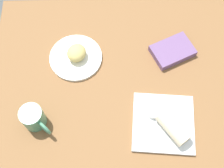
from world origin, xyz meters
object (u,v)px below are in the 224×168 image
round_plate (76,58)px  sauce_cup (153,113)px  scone_pastry (77,53)px  breakfast_wrap (174,127)px  square_plate (163,123)px  coffee_mug (34,118)px  book_stack (172,51)px

round_plate → sauce_cup: sauce_cup is taller
round_plate → scone_pastry: scone_pastry is taller
sauce_cup → breakfast_wrap: size_ratio=0.35×
round_plate → square_plate: size_ratio=0.95×
round_plate → square_plate: square_plate is taller
sauce_cup → coffee_mug: size_ratio=0.40×
round_plate → sauce_cup: bearing=139.4°
round_plate → breakfast_wrap: breakfast_wrap is taller
square_plate → coffee_mug: bearing=-2.1°
scone_pastry → square_plate: scone_pastry is taller
round_plate → sauce_cup: size_ratio=4.76×
book_stack → coffee_mug: size_ratio=1.75×
sauce_cup → breakfast_wrap: breakfast_wrap is taller
round_plate → book_stack: bearing=-177.5°
square_plate → book_stack: book_stack is taller
square_plate → sauce_cup: 5.84cm
breakfast_wrap → scone_pastry: bearing=-77.2°
square_plate → breakfast_wrap: breakfast_wrap is taller
sauce_cup → book_stack: sauce_cup is taller
round_plate → book_stack: (-43.03, -1.89, 0.93)cm
book_stack → sauce_cup: bearing=69.2°
sauce_cup → book_stack: (-11.09, -29.24, -1.18)cm
breakfast_wrap → coffee_mug: bearing=-40.5°
coffee_mug → sauce_cup: bearing=-177.6°
round_plate → book_stack: book_stack is taller
round_plate → square_plate: bearing=139.0°
sauce_cup → coffee_mug: 47.16cm
round_plate → coffee_mug: 33.27cm
sauce_cup → breakfast_wrap: bearing=135.7°
sauce_cup → square_plate: bearing=135.7°
scone_pastry → book_stack: 42.44cm
breakfast_wrap → coffee_mug: (54.13, -4.94, 0.26)cm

